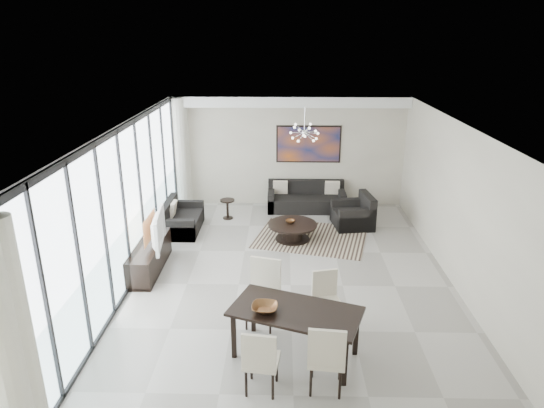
{
  "coord_description": "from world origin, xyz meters",
  "views": [
    {
      "loc": [
        -0.16,
        -7.92,
        4.42
      ],
      "look_at": [
        -0.37,
        0.95,
        1.25
      ],
      "focal_mm": 32.0,
      "sensor_mm": 36.0,
      "label": 1
    }
  ],
  "objects_px": {
    "tv_console": "(149,257)",
    "dining_table": "(296,315)",
    "television": "(154,230)",
    "coffee_table": "(293,231)",
    "sofa_main": "(306,200)"
  },
  "relations": [
    {
      "from": "dining_table",
      "to": "tv_console",
      "type": "bearing_deg",
      "value": 137.08
    },
    {
      "from": "dining_table",
      "to": "sofa_main",
      "type": "bearing_deg",
      "value": 86.05
    },
    {
      "from": "coffee_table",
      "to": "tv_console",
      "type": "height_order",
      "value": "tv_console"
    },
    {
      "from": "coffee_table",
      "to": "sofa_main",
      "type": "distance_m",
      "value": 2.02
    },
    {
      "from": "sofa_main",
      "to": "dining_table",
      "type": "height_order",
      "value": "dining_table"
    },
    {
      "from": "tv_console",
      "to": "dining_table",
      "type": "xyz_separation_m",
      "value": [
        2.79,
        -2.6,
        0.39
      ]
    },
    {
      "from": "television",
      "to": "dining_table",
      "type": "xyz_separation_m",
      "value": [
        2.63,
        -2.54,
        -0.21
      ]
    },
    {
      "from": "coffee_table",
      "to": "television",
      "type": "height_order",
      "value": "television"
    },
    {
      "from": "coffee_table",
      "to": "television",
      "type": "relative_size",
      "value": 0.96
    },
    {
      "from": "coffee_table",
      "to": "dining_table",
      "type": "distance_m",
      "value": 4.16
    },
    {
      "from": "sofa_main",
      "to": "tv_console",
      "type": "bearing_deg",
      "value": -132.45
    },
    {
      "from": "television",
      "to": "dining_table",
      "type": "bearing_deg",
      "value": -141.17
    },
    {
      "from": "sofa_main",
      "to": "tv_console",
      "type": "relative_size",
      "value": 1.15
    },
    {
      "from": "coffee_table",
      "to": "tv_console",
      "type": "distance_m",
      "value": 3.22
    },
    {
      "from": "tv_console",
      "to": "television",
      "type": "height_order",
      "value": "television"
    }
  ]
}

